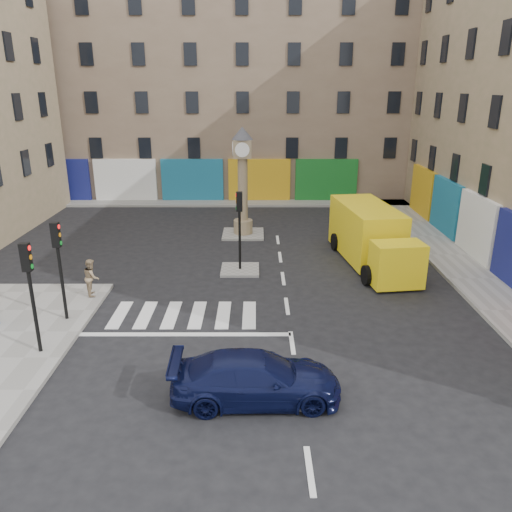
{
  "coord_description": "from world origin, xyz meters",
  "views": [
    {
      "loc": [
        -1.23,
        -14.23,
        8.41
      ],
      "look_at": [
        -1.24,
        4.38,
        2.0
      ],
      "focal_mm": 35.0,
      "sensor_mm": 36.0,
      "label": 1
    }
  ],
  "objects_px": {
    "traffic_light_left_near": "(30,281)",
    "clock_pillar": "(243,175)",
    "traffic_light_island": "(240,218)",
    "navy_sedan": "(256,378)",
    "pedestrian_tan": "(92,277)",
    "traffic_light_left_far": "(59,256)",
    "yellow_van": "(371,236)"
  },
  "relations": [
    {
      "from": "traffic_light_left_near",
      "to": "clock_pillar",
      "type": "height_order",
      "value": "clock_pillar"
    },
    {
      "from": "traffic_light_island",
      "to": "navy_sedan",
      "type": "height_order",
      "value": "traffic_light_island"
    },
    {
      "from": "traffic_light_island",
      "to": "pedestrian_tan",
      "type": "bearing_deg",
      "value": -152.22
    },
    {
      "from": "navy_sedan",
      "to": "clock_pillar",
      "type": "bearing_deg",
      "value": 0.62
    },
    {
      "from": "traffic_light_island",
      "to": "pedestrian_tan",
      "type": "distance_m",
      "value": 6.98
    },
    {
      "from": "traffic_light_left_near",
      "to": "traffic_light_left_far",
      "type": "bearing_deg",
      "value": 90.0
    },
    {
      "from": "pedestrian_tan",
      "to": "traffic_light_left_near",
      "type": "bearing_deg",
      "value": 158.93
    },
    {
      "from": "traffic_light_left_near",
      "to": "traffic_light_left_far",
      "type": "relative_size",
      "value": 1.0
    },
    {
      "from": "navy_sedan",
      "to": "yellow_van",
      "type": "relative_size",
      "value": 0.61
    },
    {
      "from": "traffic_light_island",
      "to": "navy_sedan",
      "type": "distance_m",
      "value": 10.44
    },
    {
      "from": "traffic_light_left_far",
      "to": "clock_pillar",
      "type": "distance_m",
      "value": 13.05
    },
    {
      "from": "clock_pillar",
      "to": "navy_sedan",
      "type": "distance_m",
      "value": 16.5
    },
    {
      "from": "traffic_light_island",
      "to": "yellow_van",
      "type": "bearing_deg",
      "value": 11.07
    },
    {
      "from": "traffic_light_left_near",
      "to": "pedestrian_tan",
      "type": "bearing_deg",
      "value": 86.3
    },
    {
      "from": "navy_sedan",
      "to": "pedestrian_tan",
      "type": "xyz_separation_m",
      "value": [
        -6.76,
        7.07,
        0.23
      ]
    },
    {
      "from": "clock_pillar",
      "to": "pedestrian_tan",
      "type": "distance_m",
      "value": 11.26
    },
    {
      "from": "traffic_light_island",
      "to": "pedestrian_tan",
      "type": "height_order",
      "value": "traffic_light_island"
    },
    {
      "from": "traffic_light_left_near",
      "to": "traffic_light_island",
      "type": "xyz_separation_m",
      "value": [
        6.3,
        7.8,
        -0.03
      ]
    },
    {
      "from": "traffic_light_left_far",
      "to": "traffic_light_island",
      "type": "xyz_separation_m",
      "value": [
        6.3,
        5.4,
        -0.03
      ]
    },
    {
      "from": "traffic_light_left_far",
      "to": "pedestrian_tan",
      "type": "distance_m",
      "value": 2.83
    },
    {
      "from": "clock_pillar",
      "to": "yellow_van",
      "type": "distance_m",
      "value": 8.27
    },
    {
      "from": "traffic_light_left_far",
      "to": "traffic_light_island",
      "type": "distance_m",
      "value": 8.3
    },
    {
      "from": "traffic_light_left_near",
      "to": "pedestrian_tan",
      "type": "xyz_separation_m",
      "value": [
        0.3,
        4.64,
        -1.7
      ]
    },
    {
      "from": "traffic_light_left_far",
      "to": "clock_pillar",
      "type": "relative_size",
      "value": 0.61
    },
    {
      "from": "yellow_van",
      "to": "pedestrian_tan",
      "type": "relative_size",
      "value": 4.99
    },
    {
      "from": "traffic_light_island",
      "to": "pedestrian_tan",
      "type": "relative_size",
      "value": 2.4
    },
    {
      "from": "navy_sedan",
      "to": "pedestrian_tan",
      "type": "distance_m",
      "value": 9.78
    },
    {
      "from": "traffic_light_left_near",
      "to": "traffic_light_island",
      "type": "relative_size",
      "value": 1.0
    },
    {
      "from": "traffic_light_left_near",
      "to": "pedestrian_tan",
      "type": "distance_m",
      "value": 4.95
    },
    {
      "from": "traffic_light_island",
      "to": "traffic_light_left_far",
      "type": "bearing_deg",
      "value": -139.4
    },
    {
      "from": "yellow_van",
      "to": "navy_sedan",
      "type": "bearing_deg",
      "value": -123.64
    },
    {
      "from": "traffic_light_left_far",
      "to": "traffic_light_island",
      "type": "relative_size",
      "value": 1.0
    }
  ]
}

